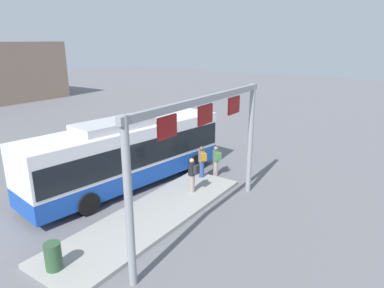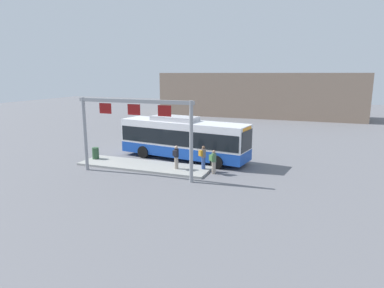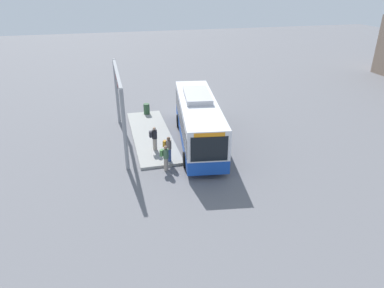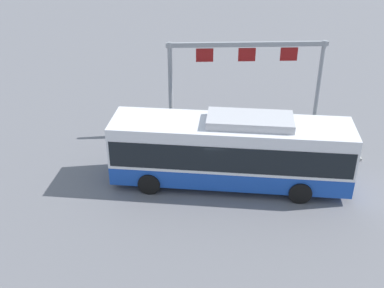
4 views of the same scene
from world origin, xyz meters
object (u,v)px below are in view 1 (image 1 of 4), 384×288
(person_waiting_mid, at_px, (202,161))
(person_waiting_near, at_px, (192,174))
(bus_main, at_px, (129,151))
(trash_bin, at_px, (53,256))
(person_boarding, at_px, (216,160))

(person_waiting_mid, bearing_deg, person_waiting_near, 142.37)
(bus_main, relative_size, person_waiting_mid, 6.53)
(person_waiting_mid, distance_m, trash_bin, 8.96)
(person_boarding, bearing_deg, trash_bin, 114.80)
(person_waiting_mid, relative_size, trash_bin, 1.86)
(bus_main, relative_size, person_boarding, 6.53)
(person_waiting_mid, height_order, trash_bin, person_waiting_mid)
(person_boarding, xyz_separation_m, person_waiting_mid, (-0.87, 0.35, 0.16))
(person_boarding, xyz_separation_m, trash_bin, (-9.82, 0.13, -0.28))
(person_waiting_mid, bearing_deg, person_boarding, -78.62)
(bus_main, xyz_separation_m, trash_bin, (-6.38, -2.86, -1.20))
(person_boarding, distance_m, person_waiting_mid, 0.95)
(person_waiting_mid, bearing_deg, trash_bin, 124.61)
(person_waiting_near, bearing_deg, trash_bin, 87.25)
(person_boarding, distance_m, trash_bin, 9.82)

